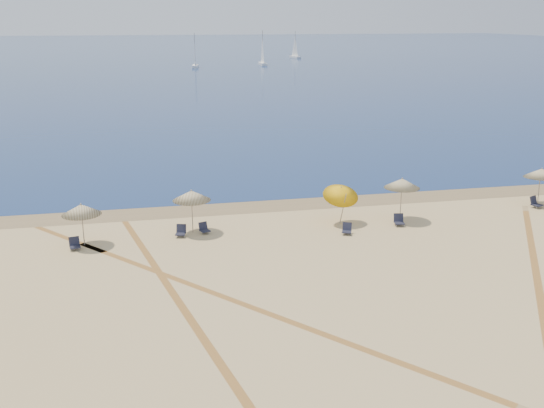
{
  "coord_description": "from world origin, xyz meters",
  "views": [
    {
      "loc": [
        -6.84,
        -12.7,
        11.45
      ],
      "look_at": [
        0.0,
        20.0,
        1.3
      ],
      "focal_mm": 40.68,
      "sensor_mm": 36.0,
      "label": 1
    }
  ],
  "objects_px": {
    "umbrella_3": "(341,192)",
    "chair_3": "(181,231)",
    "umbrella_1": "(81,210)",
    "umbrella_2": "(192,196)",
    "umbrella_4": "(402,183)",
    "sailboat_2": "(195,57)",
    "sailboat_0": "(295,50)",
    "chair_6": "(399,220)",
    "chair_5": "(347,229)",
    "sailboat_1": "(263,55)",
    "umbrella_5": "(541,173)",
    "chair_2": "(75,244)",
    "chair_7": "(535,203)",
    "chair_4": "(204,228)"
  },
  "relations": [
    {
      "from": "umbrella_4",
      "to": "sailboat_2",
      "type": "xyz_separation_m",
      "value": [
        -1.67,
        118.15,
        0.16
      ]
    },
    {
      "from": "chair_2",
      "to": "chair_6",
      "type": "xyz_separation_m",
      "value": [
        17.86,
        0.18,
        0.01
      ]
    },
    {
      "from": "chair_2",
      "to": "sailboat_1",
      "type": "xyz_separation_m",
      "value": [
        33.82,
        123.6,
        2.24
      ]
    },
    {
      "from": "umbrella_3",
      "to": "sailboat_0",
      "type": "relative_size",
      "value": 0.34
    },
    {
      "from": "chair_3",
      "to": "sailboat_2",
      "type": "xyz_separation_m",
      "value": [
        11.15,
        118.33,
        2.12
      ]
    },
    {
      "from": "chair_7",
      "to": "sailboat_2",
      "type": "distance_m",
      "value": 118.06
    },
    {
      "from": "chair_3",
      "to": "chair_4",
      "type": "distance_m",
      "value": 1.31
    },
    {
      "from": "umbrella_1",
      "to": "chair_5",
      "type": "relative_size",
      "value": 3.1
    },
    {
      "from": "umbrella_4",
      "to": "sailboat_0",
      "type": "height_order",
      "value": "sailboat_0"
    },
    {
      "from": "umbrella_1",
      "to": "chair_6",
      "type": "relative_size",
      "value": 3.15
    },
    {
      "from": "umbrella_1",
      "to": "chair_3",
      "type": "xyz_separation_m",
      "value": [
        5.06,
        0.36,
        -1.67
      ]
    },
    {
      "from": "chair_5",
      "to": "chair_7",
      "type": "relative_size",
      "value": 0.88
    },
    {
      "from": "umbrella_5",
      "to": "sailboat_2",
      "type": "distance_m",
      "value": 117.6
    },
    {
      "from": "sailboat_0",
      "to": "chair_6",
      "type": "bearing_deg",
      "value": -115.0
    },
    {
      "from": "chair_5",
      "to": "sailboat_1",
      "type": "height_order",
      "value": "sailboat_1"
    },
    {
      "from": "umbrella_3",
      "to": "chair_5",
      "type": "distance_m",
      "value": 2.39
    },
    {
      "from": "umbrella_2",
      "to": "umbrella_3",
      "type": "xyz_separation_m",
      "value": [
        8.47,
        -0.28,
        -0.22
      ]
    },
    {
      "from": "chair_4",
      "to": "chair_7",
      "type": "relative_size",
      "value": 0.84
    },
    {
      "from": "umbrella_2",
      "to": "umbrella_4",
      "type": "height_order",
      "value": "umbrella_4"
    },
    {
      "from": "umbrella_2",
      "to": "chair_6",
      "type": "bearing_deg",
      "value": -5.91
    },
    {
      "from": "chair_4",
      "to": "sailboat_0",
      "type": "distance_m",
      "value": 153.41
    },
    {
      "from": "sailboat_2",
      "to": "umbrella_3",
      "type": "bearing_deg",
      "value": -83.97
    },
    {
      "from": "chair_5",
      "to": "sailboat_1",
      "type": "bearing_deg",
      "value": 103.81
    },
    {
      "from": "sailboat_2",
      "to": "chair_4",
      "type": "bearing_deg",
      "value": -87.78
    },
    {
      "from": "sailboat_0",
      "to": "sailboat_2",
      "type": "relative_size",
      "value": 0.96
    },
    {
      "from": "chair_4",
      "to": "umbrella_3",
      "type": "bearing_deg",
      "value": -19.78
    },
    {
      "from": "umbrella_1",
      "to": "umbrella_3",
      "type": "distance_m",
      "value": 14.23
    },
    {
      "from": "umbrella_4",
      "to": "sailboat_2",
      "type": "relative_size",
      "value": 0.33
    },
    {
      "from": "umbrella_1",
      "to": "sailboat_2",
      "type": "height_order",
      "value": "sailboat_2"
    },
    {
      "from": "umbrella_1",
      "to": "chair_5",
      "type": "bearing_deg",
      "value": -4.61
    },
    {
      "from": "chair_3",
      "to": "chair_6",
      "type": "xyz_separation_m",
      "value": [
        12.37,
        -0.7,
        0.01
      ]
    },
    {
      "from": "umbrella_4",
      "to": "chair_2",
      "type": "distance_m",
      "value": 18.44
    },
    {
      "from": "chair_4",
      "to": "sailboat_1",
      "type": "distance_m",
      "value": 125.44
    },
    {
      "from": "umbrella_2",
      "to": "sailboat_0",
      "type": "bearing_deg",
      "value": 74.02
    },
    {
      "from": "chair_2",
      "to": "umbrella_5",
      "type": "bearing_deg",
      "value": -6.75
    },
    {
      "from": "umbrella_2",
      "to": "chair_5",
      "type": "height_order",
      "value": "umbrella_2"
    },
    {
      "from": "chair_3",
      "to": "umbrella_1",
      "type": "bearing_deg",
      "value": -161.68
    },
    {
      "from": "umbrella_1",
      "to": "umbrella_4",
      "type": "relative_size",
      "value": 0.89
    },
    {
      "from": "sailboat_1",
      "to": "umbrella_5",
      "type": "bearing_deg",
      "value": -91.88
    },
    {
      "from": "umbrella_3",
      "to": "chair_5",
      "type": "relative_size",
      "value": 3.5
    },
    {
      "from": "umbrella_3",
      "to": "sailboat_0",
      "type": "height_order",
      "value": "sailboat_0"
    },
    {
      "from": "umbrella_3",
      "to": "chair_3",
      "type": "distance_m",
      "value": 9.31
    },
    {
      "from": "chair_4",
      "to": "chair_7",
      "type": "bearing_deg",
      "value": -18.12
    },
    {
      "from": "chair_3",
      "to": "chair_5",
      "type": "height_order",
      "value": "chair_3"
    },
    {
      "from": "chair_3",
      "to": "chair_7",
      "type": "xyz_separation_m",
      "value": [
        22.14,
        0.81,
        0.03
      ]
    },
    {
      "from": "umbrella_2",
      "to": "chair_7",
      "type": "distance_m",
      "value": 21.54
    },
    {
      "from": "umbrella_1",
      "to": "umbrella_5",
      "type": "relative_size",
      "value": 0.95
    },
    {
      "from": "umbrella_1",
      "to": "sailboat_1",
      "type": "distance_m",
      "value": 127.53
    },
    {
      "from": "umbrella_2",
      "to": "umbrella_5",
      "type": "distance_m",
      "value": 21.99
    },
    {
      "from": "chair_3",
      "to": "sailboat_2",
      "type": "distance_m",
      "value": 118.87
    }
  ]
}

